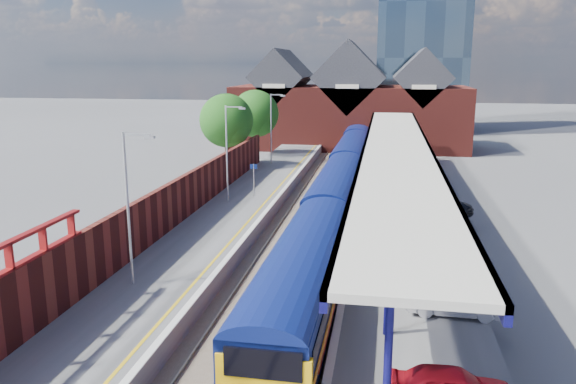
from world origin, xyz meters
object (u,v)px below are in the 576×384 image
(train, at_px, (345,169))
(lamp_post_b, at_px, (130,200))
(parked_car_blue, at_px, (405,186))
(parked_car_silver, at_px, (455,300))
(lamp_post_c, at_px, (228,148))
(parked_car_dark, at_px, (440,204))
(platform_sign, at_px, (254,174))
(lamp_post_d, at_px, (272,124))

(train, bearing_deg, lamp_post_b, -107.92)
(train, xyz_separation_m, parked_car_blue, (4.91, -3.69, -0.46))
(lamp_post_b, bearing_deg, parked_car_silver, -3.35)
(lamp_post_c, distance_m, parked_car_dark, 15.25)
(train, xyz_separation_m, parked_car_dark, (7.01, -9.00, -0.48))
(parked_car_blue, bearing_deg, lamp_post_b, 172.01)
(lamp_post_b, distance_m, platform_sign, 18.20)
(lamp_post_c, bearing_deg, parked_car_blue, 19.85)
(train, bearing_deg, lamp_post_c, -133.45)
(parked_car_blue, bearing_deg, lamp_post_d, 72.03)
(lamp_post_c, bearing_deg, lamp_post_d, 90.00)
(lamp_post_b, height_order, parked_car_dark, lamp_post_b)
(parked_car_dark, distance_m, parked_car_blue, 5.71)
(train, height_order, lamp_post_c, lamp_post_c)
(train, height_order, lamp_post_d, lamp_post_d)
(lamp_post_c, xyz_separation_m, platform_sign, (1.36, 2.00, -2.30))
(parked_car_blue, bearing_deg, parked_car_silver, -152.73)
(lamp_post_c, bearing_deg, parked_car_silver, -50.09)
(lamp_post_c, xyz_separation_m, parked_car_silver, (14.07, -16.82, -3.36))
(train, bearing_deg, lamp_post_d, 135.55)
(lamp_post_b, xyz_separation_m, platform_sign, (1.36, 18.00, -2.30))
(train, bearing_deg, parked_car_blue, -36.91)
(lamp_post_c, xyz_separation_m, parked_car_blue, (12.76, 4.61, -3.34))
(platform_sign, bearing_deg, lamp_post_d, 95.56)
(lamp_post_b, xyz_separation_m, lamp_post_d, (0.00, 32.00, 0.00))
(lamp_post_b, height_order, lamp_post_c, same)
(parked_car_silver, bearing_deg, lamp_post_d, 24.62)
(platform_sign, bearing_deg, lamp_post_b, -94.33)
(lamp_post_d, distance_m, platform_sign, 14.25)
(train, height_order, platform_sign, platform_sign)
(lamp_post_b, bearing_deg, lamp_post_d, 90.00)
(parked_car_dark, bearing_deg, lamp_post_c, 98.78)
(lamp_post_c, height_order, parked_car_blue, lamp_post_c)
(lamp_post_c, height_order, parked_car_silver, lamp_post_c)
(lamp_post_b, bearing_deg, platform_sign, 85.67)
(train, height_order, parked_car_silver, train)
(lamp_post_c, bearing_deg, parked_car_dark, -2.73)
(train, xyz_separation_m, lamp_post_d, (-7.86, 7.71, 2.87))
(lamp_post_b, relative_size, parked_car_blue, 1.48)
(lamp_post_b, bearing_deg, lamp_post_c, 90.00)
(lamp_post_b, bearing_deg, parked_car_dark, 45.82)
(lamp_post_c, distance_m, platform_sign, 3.34)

